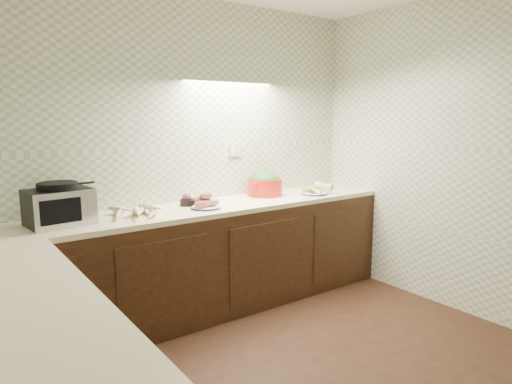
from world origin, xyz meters
TOP-DOWN VIEW (x-y plane):
  - room at (0.00, 0.00)m, footprint 3.60×3.60m
  - counter at (-0.68, 0.68)m, footprint 3.60×3.60m
  - toaster_oven at (-1.05, 1.53)m, footprint 0.44×0.35m
  - parsnip_pile at (-0.55, 1.50)m, footprint 0.42×0.44m
  - sweet_potato_plate at (0.02, 1.43)m, footprint 0.24×0.24m
  - onion_bowl at (-0.03, 1.62)m, footprint 0.14×0.14m
  - dutch_oven at (0.77, 1.62)m, footprint 0.41×0.41m
  - veg_plate at (1.22, 1.42)m, footprint 0.30×0.29m

SIDE VIEW (x-z plane):
  - counter at x=-0.68m, z-range 0.00..0.90m
  - parsnip_pile at x=-0.55m, z-range 0.89..0.97m
  - onion_bowl at x=-0.03m, z-range 0.89..0.99m
  - veg_plate at x=1.22m, z-range 0.88..1.00m
  - sweet_potato_plate at x=0.02m, z-range 0.88..1.02m
  - dutch_oven at x=0.77m, z-range 0.90..1.12m
  - toaster_oven at x=-1.05m, z-range 0.89..1.18m
  - room at x=0.00m, z-range 0.33..2.93m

